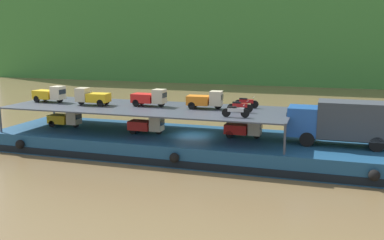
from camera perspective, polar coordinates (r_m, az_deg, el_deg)
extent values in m
plane|color=brown|center=(32.99, 0.08, -4.61)|extent=(400.00, 400.00, 0.00)
cube|color=#387533|center=(99.49, 12.37, 15.07)|extent=(126.57, 35.55, 33.04)
cube|color=navy|center=(32.80, 0.08, -3.35)|extent=(31.44, 7.92, 1.50)
cube|color=black|center=(29.27, -2.26, -5.93)|extent=(30.81, 0.06, 0.50)
sphere|color=black|center=(35.16, -22.08, -3.03)|extent=(0.68, 0.68, 0.68)
sphere|color=black|center=(28.97, -2.39, -5.09)|extent=(0.68, 0.68, 0.68)
sphere|color=black|center=(27.53, 23.25, -6.84)|extent=(0.68, 0.68, 0.68)
cube|color=#1E4C99|center=(31.03, 14.62, -0.08)|extent=(2.02, 2.20, 2.00)
cube|color=#192833|center=(31.04, 12.75, 0.66)|extent=(0.08, 1.84, 0.60)
cube|color=#33383D|center=(31.00, 20.92, 0.00)|extent=(4.82, 2.34, 2.50)
cube|color=black|center=(31.25, 20.76, -2.34)|extent=(6.81, 1.44, 0.20)
cylinder|color=black|center=(32.22, 15.35, -1.72)|extent=(1.00, 0.29, 1.00)
cylinder|color=black|center=(30.25, 15.15, -2.52)|extent=(1.00, 0.29, 1.00)
cylinder|color=black|center=(32.36, 23.22, -2.17)|extent=(1.00, 0.29, 1.00)
cylinder|color=black|center=(30.40, 23.54, -3.00)|extent=(1.00, 0.29, 1.00)
cylinder|color=#383D47|center=(34.48, 13.41, 0.03)|extent=(0.16, 0.16, 2.00)
cylinder|color=#383D47|center=(27.69, 12.33, -2.55)|extent=(0.16, 0.16, 2.00)
cylinder|color=#383D47|center=(42.14, -18.06, 1.72)|extent=(0.16, 0.16, 2.00)
cylinder|color=#383D47|center=(36.80, -24.31, 0.02)|extent=(0.16, 0.16, 2.00)
cube|color=#383D47|center=(33.56, -6.12, 1.62)|extent=(22.24, 7.12, 0.10)
cube|color=gold|center=(37.60, -17.33, 0.14)|extent=(1.71, 1.21, 0.70)
cube|color=beige|center=(36.78, -15.56, 0.32)|extent=(0.91, 1.01, 1.10)
cube|color=#19232D|center=(36.51, -14.95, 0.45)|extent=(0.05, 0.85, 0.38)
cylinder|color=black|center=(36.80, -15.32, -0.53)|extent=(0.56, 0.14, 0.56)
cylinder|color=black|center=(37.47, -18.27, -0.50)|extent=(0.56, 0.14, 0.56)
cylinder|color=black|center=(38.31, -17.34, -0.20)|extent=(0.56, 0.14, 0.56)
cube|color=red|center=(33.56, -6.96, -0.69)|extent=(1.71, 1.21, 0.70)
cube|color=beige|center=(32.97, -4.76, -0.50)|extent=(0.90, 1.00, 1.10)
cube|color=#19232D|center=(32.77, -4.00, -0.36)|extent=(0.04, 0.85, 0.38)
cylinder|color=black|center=(33.03, -4.50, -1.45)|extent=(0.56, 0.14, 0.56)
cylinder|color=black|center=(33.33, -7.95, -1.41)|extent=(0.56, 0.14, 0.56)
cylinder|color=black|center=(34.27, -7.19, -1.05)|extent=(0.56, 0.14, 0.56)
cube|color=red|center=(32.16, 6.00, -1.17)|extent=(1.74, 1.26, 0.70)
cube|color=beige|center=(31.83, 8.45, -0.99)|extent=(0.94, 1.03, 1.10)
cube|color=#19232D|center=(31.73, 9.29, -0.85)|extent=(0.07, 0.85, 0.38)
cylinder|color=black|center=(31.92, 8.69, -1.98)|extent=(0.56, 0.16, 0.56)
cylinder|color=black|center=(31.83, 5.06, -1.93)|extent=(0.56, 0.16, 0.56)
cylinder|color=black|center=(32.83, 5.53, -1.54)|extent=(0.56, 0.16, 0.56)
cube|color=gold|center=(38.37, -19.18, 3.26)|extent=(1.76, 1.29, 0.70)
cube|color=beige|center=(37.47, -17.54, 3.50)|extent=(0.95, 1.05, 1.10)
cube|color=#19232D|center=(37.17, -16.98, 3.65)|extent=(0.09, 0.85, 0.38)
cylinder|color=black|center=(37.44, -17.31, 2.66)|extent=(0.57, 0.17, 0.56)
cylinder|color=black|center=(38.27, -20.11, 2.65)|extent=(0.57, 0.17, 0.56)
cylinder|color=black|center=(39.07, -19.10, 2.87)|extent=(0.57, 0.17, 0.56)
cube|color=gold|center=(35.06, -12.44, 2.94)|extent=(1.76, 1.29, 0.70)
cube|color=#C6B793|center=(35.68, -14.46, 3.31)|extent=(0.95, 1.05, 1.10)
cube|color=#19232D|center=(35.90, -15.13, 3.50)|extent=(0.08, 0.85, 0.38)
cylinder|color=black|center=(35.83, -14.63, 2.45)|extent=(0.57, 0.17, 0.56)
cylinder|color=black|center=(35.40, -11.45, 2.49)|extent=(0.57, 0.17, 0.56)
cylinder|color=black|center=(34.46, -12.21, 2.23)|extent=(0.57, 0.17, 0.56)
cube|color=red|center=(34.26, -6.56, 2.95)|extent=(1.73, 1.25, 0.70)
cube|color=#C6B793|center=(33.66, -4.42, 3.19)|extent=(0.93, 1.02, 1.10)
cube|color=#19232D|center=(33.46, -3.68, 3.35)|extent=(0.06, 0.85, 0.38)
cylinder|color=black|center=(33.68, -4.17, 2.25)|extent=(0.56, 0.16, 0.56)
cylinder|color=black|center=(34.02, -7.54, 2.27)|extent=(0.56, 0.16, 0.56)
cylinder|color=black|center=(34.96, -6.77, 2.52)|extent=(0.56, 0.16, 0.56)
cube|color=orange|center=(32.80, 0.86, 2.67)|extent=(1.76, 1.29, 0.70)
cube|color=#C6B793|center=(32.48, 3.26, 2.93)|extent=(0.95, 1.05, 1.10)
cube|color=#19232D|center=(32.38, 4.08, 3.09)|extent=(0.09, 0.85, 0.38)
cylinder|color=black|center=(32.53, 3.51, 1.96)|extent=(0.57, 0.17, 0.56)
cylinder|color=black|center=(32.44, -0.05, 1.95)|extent=(0.57, 0.17, 0.56)
cylinder|color=black|center=(33.45, 0.40, 2.22)|extent=(0.57, 0.17, 0.56)
cylinder|color=black|center=(29.15, 7.14, 0.89)|extent=(0.61, 0.15, 0.60)
cylinder|color=black|center=(29.30, 4.61, 0.99)|extent=(0.61, 0.15, 0.60)
cube|color=#B7B7BC|center=(29.18, 5.88, 1.37)|extent=(1.11, 0.29, 0.28)
cube|color=black|center=(29.18, 5.40, 1.74)|extent=(0.61, 0.25, 0.12)
cylinder|color=#B2B2B7|center=(29.07, 6.97, 1.97)|extent=(0.09, 0.55, 0.04)
cylinder|color=black|center=(31.18, 7.61, 1.53)|extent=(0.60, 0.12, 0.60)
cylinder|color=black|center=(31.45, 5.29, 1.66)|extent=(0.60, 0.12, 0.60)
cube|color=#B21919|center=(31.27, 6.46, 1.99)|extent=(1.10, 0.23, 0.28)
cube|color=black|center=(31.30, 6.02, 2.34)|extent=(0.61, 0.22, 0.12)
cylinder|color=#B2B2B7|center=(31.11, 7.46, 2.54)|extent=(0.05, 0.55, 0.04)
cylinder|color=black|center=(33.25, 8.40, 2.09)|extent=(0.60, 0.11, 0.60)
cylinder|color=black|center=(33.49, 6.21, 2.20)|extent=(0.60, 0.11, 0.60)
cube|color=#B21919|center=(33.33, 7.31, 2.52)|extent=(1.10, 0.21, 0.28)
cube|color=black|center=(33.35, 6.90, 2.85)|extent=(0.60, 0.21, 0.12)
cylinder|color=#B2B2B7|center=(33.19, 8.26, 3.04)|extent=(0.04, 0.55, 0.04)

